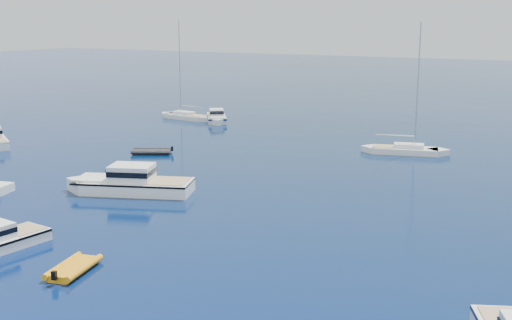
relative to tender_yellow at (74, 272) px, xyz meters
The scene contains 7 objects.
ground 6.22m from the tender_yellow, 17.61° to the right, with size 400.00×400.00×0.00m, color navy.
motor_cruiser_centre 16.22m from the tender_yellow, 118.89° to the left, with size 3.27×10.67×2.80m, color silver, non-canonical shape.
motor_cruiser_horizon 52.00m from the tender_yellow, 113.65° to the left, with size 2.37×7.75×2.03m, color silver, non-canonical shape.
sailboat_centre 39.59m from the tender_yellow, 80.43° to the left, with size 2.36×9.08×13.35m, color silver, non-canonical shape.
sailboat_far_l 53.82m from the tender_yellow, 118.30° to the left, with size 2.36×9.08×13.35m, color silver, non-canonical shape.
tender_yellow is the anchor object (origin of this frame).
tender_grey_far 31.01m from the tender_yellow, 119.91° to the left, with size 2.19×4.08×0.95m, color black, non-canonical shape.
Camera 1 is at (18.25, -22.14, 13.18)m, focal length 45.97 mm.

